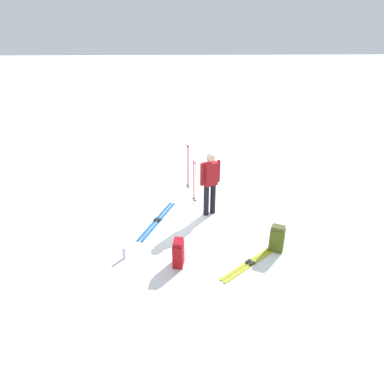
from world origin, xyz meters
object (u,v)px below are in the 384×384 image
Objects in this scene: ski_pair_near at (157,221)px; ski_poles_planted_near at (188,165)px; skier_standing at (210,181)px; backpack_bright at (178,253)px; backpack_large_dark at (277,239)px; ski_poles_planted_far at (194,180)px; thermos_bottle at (124,253)px; ski_pair_far at (250,263)px.

ski_poles_planted_near is at bearing -22.96° from ski_pair_near.
backpack_bright is at bearing 159.29° from skier_standing.
skier_standing is 2.25m from backpack_large_dark.
ski_poles_planted_near is 0.90m from ski_poles_planted_far.
backpack_bright is at bearing -101.71° from thermos_bottle.
backpack_large_dark is 3.78m from ski_poles_planted_near.
ski_pair_far is 1.16× the size of ski_poles_planted_far.
skier_standing is 1.67m from ski_poles_planted_near.
skier_standing is 1.25× the size of ski_poles_planted_near.
ski_pair_near is at bearing 157.04° from ski_poles_planted_near.
backpack_bright is 2.33× the size of thermos_bottle.
thermos_bottle is at bearing 157.74° from ski_pair_near.
backpack_large_dark is at bearing -86.56° from thermos_bottle.
ski_pair_near is at bearing -22.26° from thermos_bottle.
ski_pair_near is 2.21m from ski_poles_planted_near.
ski_poles_planted_near is 1.12× the size of ski_poles_planted_far.
ski_poles_planted_near is at bearing 10.46° from ski_poles_planted_far.
ski_poles_planted_far is (1.03, -0.97, 0.66)m from ski_pair_near.
ski_poles_planted_near reaches higher than ski_pair_far.
ski_poles_planted_far is 4.66× the size of thermos_bottle.
ski_poles_planted_far is at bearing -8.52° from backpack_bright.
ski_poles_planted_far reaches higher than thermos_bottle.
ski_poles_planted_near reaches higher than ski_pair_near.
backpack_large_dark reaches higher than ski_pair_near.
skier_standing is 2.81× the size of backpack_bright.
backpack_bright is (0.01, 1.51, 0.28)m from ski_pair_far.
ski_pair_near is 2.73m from ski_pair_far.
ski_poles_planted_far is at bearing -169.54° from ski_poles_planted_near.
backpack_large_dark is 2.21m from backpack_bright.
skier_standing is at bearing 18.72° from ski_pair_far.
backpack_large_dark is at bearing -54.92° from ski_pair_far.
thermos_bottle is (-3.43, 1.43, -0.62)m from ski_poles_planted_near.
backpack_large_dark is 3.36m from thermos_bottle.
backpack_large_dark is 1.04× the size of backpack_bright.
ski_poles_planted_near is (3.69, 1.26, 0.74)m from ski_pair_far.
backpack_bright reaches higher than ski_pair_far.
ski_poles_planted_near is at bearing -3.98° from backpack_bright.
thermos_bottle is at bearing 133.34° from skier_standing.
ski_poles_planted_near is at bearing 18.83° from ski_pair_far.
ski_poles_planted_far is at bearing -43.34° from ski_pair_near.
thermos_bottle is (-1.52, 0.62, 0.12)m from ski_pair_near.
backpack_bright is at bearing 89.46° from ski_pair_far.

